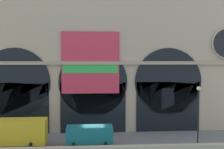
{
  "coord_description": "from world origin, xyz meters",
  "views": [
    {
      "loc": [
        -0.22,
        -33.11,
        9.89
      ],
      "look_at": [
        2.51,
        5.0,
        7.71
      ],
      "focal_mm": 46.38,
      "sensor_mm": 36.0,
      "label": 1
    }
  ],
  "objects": [
    {
      "name": "ground_plane",
      "position": [
        0.0,
        0.0,
        0.0
      ],
      "size": [
        200.0,
        200.0,
        0.0
      ],
      "primitive_type": "plane",
      "color": "slate"
    },
    {
      "name": "station_building",
      "position": [
        0.02,
        7.43,
        10.57
      ],
      "size": [
        42.33,
        5.28,
        21.75
      ],
      "color": "#BCAD8C",
      "rests_on": "ground"
    },
    {
      "name": "box_truck_midwest",
      "position": [
        -8.89,
        -0.82,
        1.7
      ],
      "size": [
        7.5,
        2.91,
        3.12
      ],
      "color": "white",
      "rests_on": "ground"
    },
    {
      "name": "van_center",
      "position": [
        -0.44,
        -0.74,
        1.25
      ],
      "size": [
        5.2,
        2.48,
        2.2
      ],
      "color": "#19727A",
      "rests_on": "ground"
    },
    {
      "name": "street_lamp_quayside",
      "position": [
        11.1,
        -3.4,
        4.41
      ],
      "size": [
        0.44,
        0.44,
        6.9
      ],
      "color": "black",
      "rests_on": "ground"
    }
  ]
}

